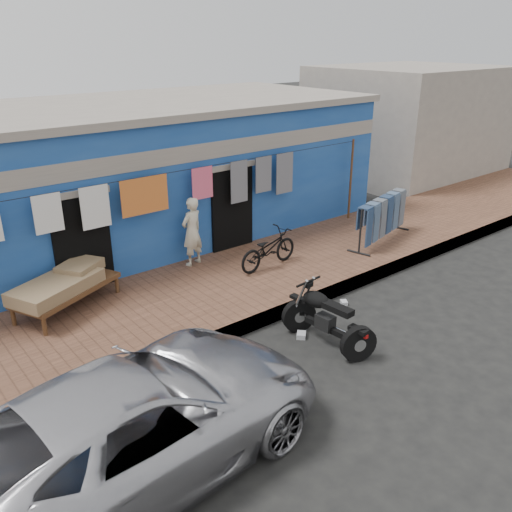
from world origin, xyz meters
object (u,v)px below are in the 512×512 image
(car, at_px, (133,421))
(bicycle, at_px, (268,245))
(jeans_rack, at_px, (381,219))
(charpoy, at_px, (67,291))
(seated_person, at_px, (192,232))
(motorcycle, at_px, (328,317))

(car, relative_size, bicycle, 3.30)
(car, bearing_deg, jeans_rack, -76.57)
(jeans_rack, bearing_deg, charpoy, 169.64)
(seated_person, height_order, jeans_rack, seated_person)
(seated_person, xyz_separation_m, bicycle, (1.16, -1.12, -0.25))
(charpoy, bearing_deg, seated_person, 5.78)
(seated_person, bearing_deg, jeans_rack, 144.87)
(seated_person, xyz_separation_m, motorcycle, (0.17, -3.81, -0.47))
(bicycle, distance_m, jeans_rack, 3.13)
(jeans_rack, bearing_deg, bicycle, 171.39)
(car, height_order, jeans_rack, car)
(car, distance_m, seated_person, 5.67)
(seated_person, distance_m, motorcycle, 3.84)
(charpoy, bearing_deg, car, -100.68)
(motorcycle, height_order, charpoy, motorcycle)
(charpoy, relative_size, jeans_rack, 0.97)
(charpoy, xyz_separation_m, jeans_rack, (7.09, -1.30, 0.20))
(car, distance_m, bicycle, 5.77)
(seated_person, height_order, bicycle, seated_person)
(seated_person, bearing_deg, charpoy, -8.92)
(car, xyz_separation_m, jeans_rack, (7.86, 2.78, 0.09))
(bicycle, bearing_deg, charpoy, 73.43)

